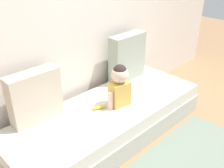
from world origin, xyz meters
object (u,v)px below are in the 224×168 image
(throw_pillow_left, at_px, (35,96))
(banana, at_px, (98,107))
(couch, at_px, (108,121))
(throw_pillow_right, at_px, (127,57))
(toddler, at_px, (120,84))

(throw_pillow_left, distance_m, banana, 0.65)
(couch, xyz_separation_m, throw_pillow_right, (0.64, 0.32, 0.48))
(throw_pillow_left, bearing_deg, couch, -26.93)
(throw_pillow_right, bearing_deg, couch, -153.07)
(couch, xyz_separation_m, throw_pillow_left, (-0.64, 0.32, 0.45))
(throw_pillow_left, xyz_separation_m, toddler, (0.76, -0.38, -0.01))
(toddler, bearing_deg, throw_pillow_right, 35.88)
(couch, distance_m, throw_pillow_left, 0.84)
(throw_pillow_right, bearing_deg, throw_pillow_left, 180.00)
(throw_pillow_left, height_order, toddler, throw_pillow_left)
(couch, height_order, toddler, toddler)
(toddler, xyz_separation_m, banana, (-0.22, 0.09, -0.22))
(toddler, bearing_deg, throw_pillow_left, 153.65)
(couch, bearing_deg, banana, 159.96)
(couch, relative_size, toddler, 5.00)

